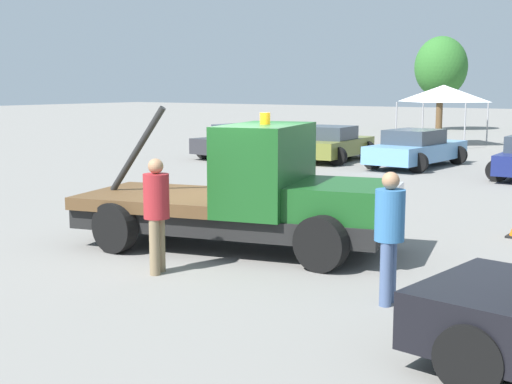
{
  "coord_description": "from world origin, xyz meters",
  "views": [
    {
      "loc": [
        7.44,
        -9.99,
        2.88
      ],
      "look_at": [
        0.5,
        0.0,
        1.05
      ],
      "focal_mm": 50.0,
      "sensor_mm": 36.0,
      "label": 1
    }
  ],
  "objects_px": {
    "parked_car_charcoal": "(246,141)",
    "parked_car_olive": "(330,144)",
    "person_near_truck": "(389,228)",
    "tow_truck": "(251,197)",
    "person_at_hood": "(157,208)",
    "tree_left": "(441,67)",
    "parked_car_skyblue": "(416,149)",
    "canopy_tent_white": "(444,93)"
  },
  "relations": [
    {
      "from": "tow_truck",
      "to": "parked_car_skyblue",
      "type": "distance_m",
      "value": 14.05
    },
    {
      "from": "parked_car_charcoal",
      "to": "parked_car_olive",
      "type": "xyz_separation_m",
      "value": [
        3.4,
        0.8,
        -0.0
      ]
    },
    {
      "from": "person_at_hood",
      "to": "person_near_truck",
      "type": "bearing_deg",
      "value": 168.7
    },
    {
      "from": "parked_car_olive",
      "to": "parked_car_skyblue",
      "type": "relative_size",
      "value": 0.92
    },
    {
      "from": "tow_truck",
      "to": "person_near_truck",
      "type": "bearing_deg",
      "value": -39.89
    },
    {
      "from": "person_near_truck",
      "to": "parked_car_olive",
      "type": "bearing_deg",
      "value": -67.66
    },
    {
      "from": "tow_truck",
      "to": "parked_car_olive",
      "type": "distance_m",
      "value": 15.22
    },
    {
      "from": "person_near_truck",
      "to": "tow_truck",
      "type": "bearing_deg",
      "value": -34.28
    },
    {
      "from": "parked_car_olive",
      "to": "parked_car_skyblue",
      "type": "distance_m",
      "value": 3.54
    },
    {
      "from": "person_near_truck",
      "to": "parked_car_olive",
      "type": "distance_m",
      "value": 18.16
    },
    {
      "from": "person_near_truck",
      "to": "parked_car_charcoal",
      "type": "bearing_deg",
      "value": -57.87
    },
    {
      "from": "person_near_truck",
      "to": "tree_left",
      "type": "xyz_separation_m",
      "value": [
        -12.86,
        36.18,
        2.98
      ]
    },
    {
      "from": "parked_car_charcoal",
      "to": "canopy_tent_white",
      "type": "relative_size",
      "value": 1.39
    },
    {
      "from": "tow_truck",
      "to": "parked_car_olive",
      "type": "xyz_separation_m",
      "value": [
        -6.12,
        13.93,
        -0.29
      ]
    },
    {
      "from": "person_near_truck",
      "to": "person_at_hood",
      "type": "distance_m",
      "value": 3.62
    },
    {
      "from": "parked_car_charcoal",
      "to": "parked_car_skyblue",
      "type": "height_order",
      "value": "same"
    },
    {
      "from": "tow_truck",
      "to": "person_near_truck",
      "type": "relative_size",
      "value": 3.36
    },
    {
      "from": "person_at_hood",
      "to": "parked_car_charcoal",
      "type": "relative_size",
      "value": 0.38
    },
    {
      "from": "person_at_hood",
      "to": "tree_left",
      "type": "height_order",
      "value": "tree_left"
    },
    {
      "from": "parked_car_skyblue",
      "to": "parked_car_olive",
      "type": "bearing_deg",
      "value": 91.38
    },
    {
      "from": "parked_car_charcoal",
      "to": "person_near_truck",
      "type": "bearing_deg",
      "value": -131.07
    },
    {
      "from": "parked_car_skyblue",
      "to": "person_at_hood",
      "type": "bearing_deg",
      "value": -168.22
    },
    {
      "from": "person_near_truck",
      "to": "person_at_hood",
      "type": "bearing_deg",
      "value": 0.29
    },
    {
      "from": "parked_car_skyblue",
      "to": "parked_car_charcoal",
      "type": "bearing_deg",
      "value": 99.03
    },
    {
      "from": "canopy_tent_white",
      "to": "tree_left",
      "type": "bearing_deg",
      "value": 111.24
    },
    {
      "from": "tow_truck",
      "to": "tree_left",
      "type": "bearing_deg",
      "value": 90.79
    },
    {
      "from": "tree_left",
      "to": "parked_car_charcoal",
      "type": "bearing_deg",
      "value": -89.95
    },
    {
      "from": "parked_car_charcoal",
      "to": "parked_car_olive",
      "type": "height_order",
      "value": "same"
    },
    {
      "from": "tow_truck",
      "to": "parked_car_olive",
      "type": "relative_size",
      "value": 1.31
    },
    {
      "from": "parked_car_olive",
      "to": "tow_truck",
      "type": "bearing_deg",
      "value": -161.77
    },
    {
      "from": "parked_car_charcoal",
      "to": "tree_left",
      "type": "height_order",
      "value": "tree_left"
    },
    {
      "from": "person_at_hood",
      "to": "canopy_tent_white",
      "type": "xyz_separation_m",
      "value": [
        -5.02,
        25.8,
        1.45
      ]
    },
    {
      "from": "person_at_hood",
      "to": "tree_left",
      "type": "relative_size",
      "value": 0.3
    },
    {
      "from": "parked_car_charcoal",
      "to": "tree_left",
      "type": "distance_m",
      "value": 21.74
    },
    {
      "from": "person_at_hood",
      "to": "canopy_tent_white",
      "type": "distance_m",
      "value": 26.32
    },
    {
      "from": "person_near_truck",
      "to": "parked_car_olive",
      "type": "xyz_separation_m",
      "value": [
        -9.44,
        15.51,
        -0.37
      ]
    },
    {
      "from": "parked_car_charcoal",
      "to": "parked_car_skyblue",
      "type": "distance_m",
      "value": 6.97
    },
    {
      "from": "person_near_truck",
      "to": "tree_left",
      "type": "distance_m",
      "value": 38.51
    },
    {
      "from": "tow_truck",
      "to": "parked_car_skyblue",
      "type": "bearing_deg",
      "value": 85.98
    },
    {
      "from": "tow_truck",
      "to": "parked_car_charcoal",
      "type": "height_order",
      "value": "tow_truck"
    },
    {
      "from": "parked_car_charcoal",
      "to": "canopy_tent_white",
      "type": "xyz_separation_m",
      "value": [
        4.24,
        10.51,
        1.83
      ]
    },
    {
      "from": "parked_car_skyblue",
      "to": "canopy_tent_white",
      "type": "xyz_separation_m",
      "value": [
        -2.69,
        9.84,
        1.83
      ]
    }
  ]
}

